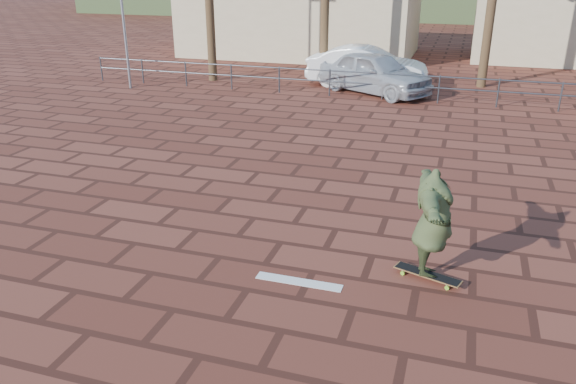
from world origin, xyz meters
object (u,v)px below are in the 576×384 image
Objects in this scene: car_silver at (375,73)px; car_white at (367,67)px; longboard at (427,275)px; skateboarder at (433,223)px.

car_silver is 0.97× the size of car_white.
longboard is at bearing -166.35° from car_white.
longboard is 0.23× the size of car_white.
car_white is (-3.63, 14.77, -0.21)m from skateboarder.
longboard is 0.91m from skateboarder.
skateboarder is 15.21m from car_white.
car_silver is at bearing 121.59° from longboard.
car_white is at bearing 5.94° from skateboarder.
longboard is 13.88m from car_silver.
car_white is at bearing 52.16° from car_silver.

